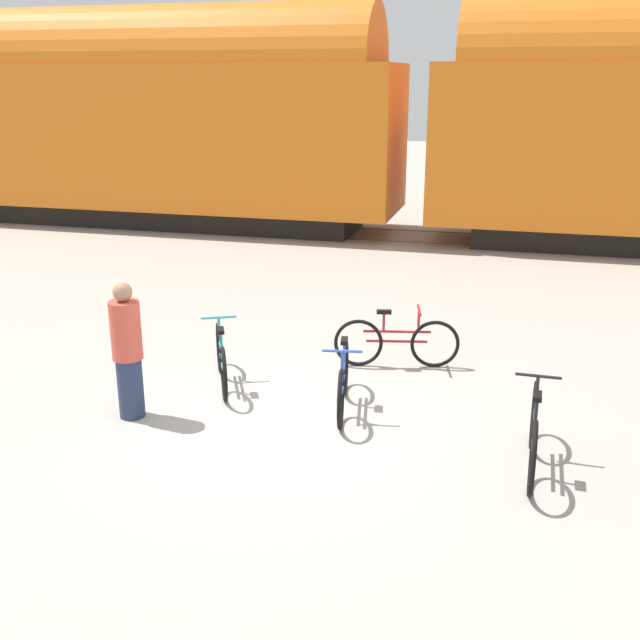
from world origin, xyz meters
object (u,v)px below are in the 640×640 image
bicycle_maroon (397,342)px  person_in_red (128,351)px  freight_train (417,116)px  bicycle_teal (221,359)px  bicycle_blue (343,381)px  bicycle_black (533,433)px

bicycle_maroon → person_in_red: (-2.75, -2.39, 0.46)m
person_in_red → freight_train: bearing=-46.5°
bicycle_maroon → person_in_red: person_in_red is taller
bicycle_teal → bicycle_blue: 1.72m
bicycle_blue → bicycle_maroon: (0.39, 1.55, -0.01)m
bicycle_blue → freight_train: bearing=93.8°
bicycle_blue → person_in_red: (-2.36, -0.84, 0.45)m
freight_train → bicycle_blue: bearing=-86.2°
bicycle_black → bicycle_blue: 2.37m
person_in_red → bicycle_blue: bearing=-108.6°
freight_train → bicycle_blue: 10.80m
bicycle_black → bicycle_teal: size_ratio=1.15×
bicycle_black → bicycle_teal: 4.07m
freight_train → bicycle_blue: (0.70, -10.47, -2.56)m
bicycle_maroon → bicycle_black: bearing=-53.6°
bicycle_teal → bicycle_maroon: size_ratio=0.89×
bicycle_teal → freight_train: bearing=84.4°
bicycle_blue → person_in_red: bearing=-160.5°
bicycle_teal → bicycle_maroon: 2.42m
bicycle_blue → person_in_red: 2.54m
bicycle_black → bicycle_maroon: 3.04m
freight_train → bicycle_maroon: (1.08, -8.92, -2.57)m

